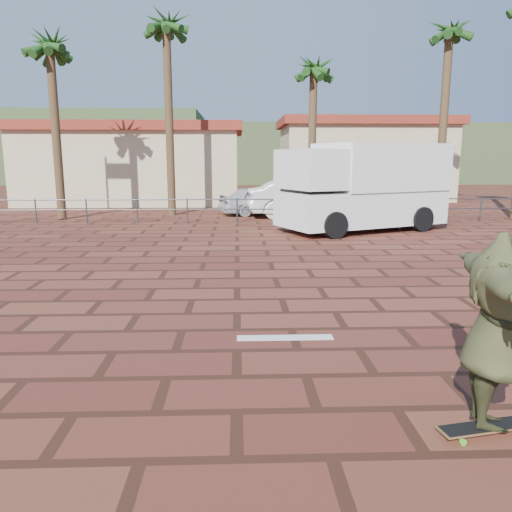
{
  "coord_description": "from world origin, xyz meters",
  "views": [
    {
      "loc": [
        0.02,
        -8.07,
        2.57
      ],
      "look_at": [
        0.36,
        0.93,
        0.8
      ],
      "focal_mm": 35.0,
      "sensor_mm": 36.0,
      "label": 1
    }
  ],
  "objects_px": {
    "skateboarder": "(499,332)",
    "car_white": "(306,198)",
    "longboard": "(489,427)",
    "campervan": "(364,185)",
    "car_silver": "(262,200)"
  },
  "relations": [
    {
      "from": "skateboarder",
      "to": "car_white",
      "type": "height_order",
      "value": "skateboarder"
    },
    {
      "from": "skateboarder",
      "to": "campervan",
      "type": "height_order",
      "value": "campervan"
    },
    {
      "from": "longboard",
      "to": "car_silver",
      "type": "bearing_deg",
      "value": 82.79
    },
    {
      "from": "skateboarder",
      "to": "campervan",
      "type": "distance_m",
      "value": 13.82
    },
    {
      "from": "car_white",
      "to": "campervan",
      "type": "bearing_deg",
      "value": -164.57
    },
    {
      "from": "skateboarder",
      "to": "car_white",
      "type": "relative_size",
      "value": 0.44
    },
    {
      "from": "campervan",
      "to": "car_silver",
      "type": "bearing_deg",
      "value": 99.25
    },
    {
      "from": "campervan",
      "to": "car_silver",
      "type": "distance_m",
      "value": 6.32
    },
    {
      "from": "skateboarder",
      "to": "car_silver",
      "type": "relative_size",
      "value": 0.58
    },
    {
      "from": "longboard",
      "to": "skateboarder",
      "type": "xyz_separation_m",
      "value": [
        0.0,
        -0.0,
        0.94
      ]
    },
    {
      "from": "campervan",
      "to": "car_white",
      "type": "xyz_separation_m",
      "value": [
        -1.5,
        4.22,
        -0.77
      ]
    },
    {
      "from": "longboard",
      "to": "campervan",
      "type": "relative_size",
      "value": 0.16
    },
    {
      "from": "skateboarder",
      "to": "car_white",
      "type": "distance_m",
      "value": 17.87
    },
    {
      "from": "longboard",
      "to": "campervan",
      "type": "bearing_deg",
      "value": 69.97
    },
    {
      "from": "longboard",
      "to": "car_silver",
      "type": "relative_size",
      "value": 0.27
    }
  ]
}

